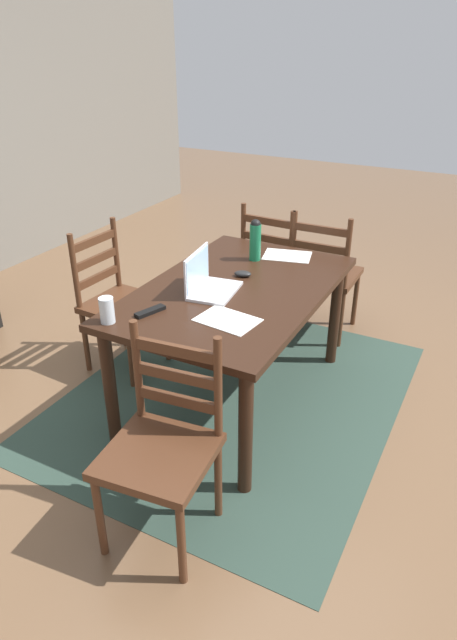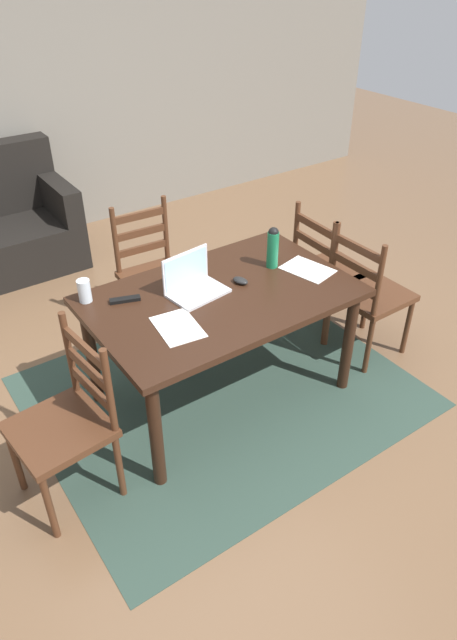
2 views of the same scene
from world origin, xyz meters
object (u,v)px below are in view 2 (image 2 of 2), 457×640
at_px(chair_left_near, 67,424).
at_px(drinking_glass, 84,291).
at_px(laptop, 193,282).
at_px(tv_remote, 125,300).
at_px(chair_right_far, 328,271).
at_px(chair_far_head, 154,275).
at_px(computer_mouse, 240,281).
at_px(chair_right_near, 368,295).
at_px(dining_table, 221,307).
at_px(water_bottle, 273,247).

distance_m(chair_left_near, drinking_glass, 0.76).
height_order(laptop, tv_remote, laptop).
bearing_deg(chair_right_far, chair_far_head, 147.81).
relative_size(chair_right_far, computer_mouse, 9.50).
height_order(chair_right_near, chair_right_far, same).
bearing_deg(drinking_glass, laptop, -24.95).
xyz_separation_m(computer_mouse, tv_remote, (-0.64, 0.21, -0.01)).
distance_m(dining_table, tv_remote, 0.55).
height_order(dining_table, chair_far_head, chair_far_head).
distance_m(chair_left_near, water_bottle, 1.56).
distance_m(chair_right_far, tv_remote, 1.56).
distance_m(laptop, tv_remote, 0.39).
relative_size(dining_table, laptop, 4.35).
distance_m(chair_left_near, laptop, 1.03).
bearing_deg(tv_remote, computer_mouse, -89.02).
relative_size(chair_right_near, computer_mouse, 9.50).
relative_size(chair_right_far, drinking_glass, 7.21).
distance_m(chair_right_far, computer_mouse, 0.95).
relative_size(chair_right_near, tv_remote, 5.59).
xyz_separation_m(laptop, water_bottle, (0.55, -0.03, 0.08)).
distance_m(chair_far_head, laptop, 0.82).
relative_size(water_bottle, tv_remote, 1.53).
distance_m(water_bottle, computer_mouse, 0.31).
bearing_deg(chair_right_near, laptop, 165.25).
relative_size(chair_far_head, drinking_glass, 7.21).
xyz_separation_m(dining_table, chair_left_near, (-1.04, -0.19, -0.19)).
distance_m(chair_far_head, tv_remote, 0.83).
bearing_deg(laptop, tv_remote, 161.00).
xyz_separation_m(drinking_glass, computer_mouse, (0.82, -0.34, -0.05)).
distance_m(water_bottle, tv_remote, 0.94).
xyz_separation_m(chair_right_far, chair_far_head, (-1.04, 0.66, 0.00)).
height_order(chair_right_far, tv_remote, chair_right_far).
bearing_deg(chair_far_head, water_bottle, -60.63).
xyz_separation_m(water_bottle, computer_mouse, (-0.28, -0.05, -0.12)).
bearing_deg(drinking_glass, chair_right_near, -18.14).
distance_m(chair_right_near, chair_far_head, 1.47).
bearing_deg(laptop, computer_mouse, -16.80).
bearing_deg(chair_far_head, computer_mouse, -79.33).
bearing_deg(chair_left_near, chair_right_far, 10.30).
bearing_deg(chair_far_head, laptop, -99.37).
distance_m(chair_right_far, chair_far_head, 1.23).
height_order(dining_table, chair_left_near, chair_left_near).
bearing_deg(dining_table, computer_mouse, 11.50).
height_order(chair_left_near, computer_mouse, chair_left_near).
bearing_deg(tv_remote, water_bottle, -80.70).
bearing_deg(chair_left_near, water_bottle, 10.36).
distance_m(dining_table, chair_right_near, 1.08).
bearing_deg(chair_right_far, drinking_glass, 174.15).
bearing_deg(drinking_glass, chair_right_far, -5.85).
xyz_separation_m(chair_far_head, chair_left_near, (-1.05, -1.04, 0.00)).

